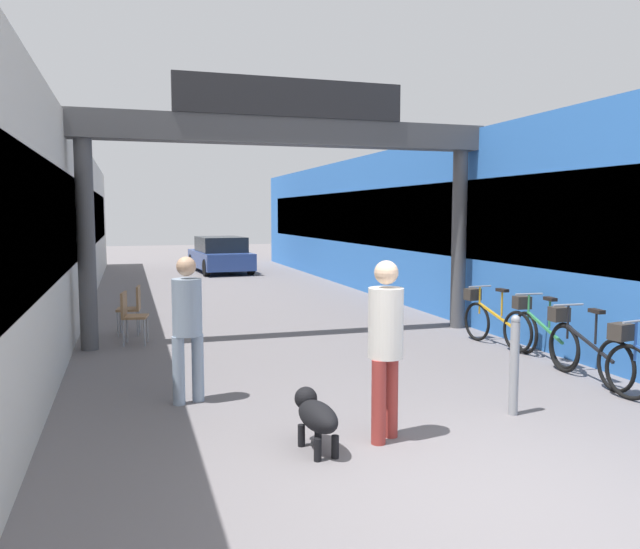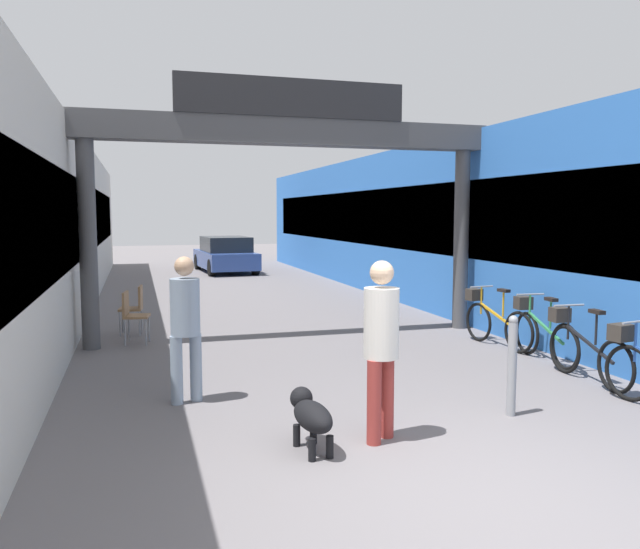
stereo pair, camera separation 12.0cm
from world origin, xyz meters
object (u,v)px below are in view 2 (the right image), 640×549
(pedestrian_companion, at_px, (185,319))
(bollard_post_metal, at_px, (512,365))
(pedestrian_with_dog, at_px, (381,338))
(bicycle_green_third, at_px, (541,331))
(bicycle_black_second, at_px, (584,348))
(cafe_chair_wood_nearer, at_px, (132,312))
(parked_car_blue, at_px, (225,255))
(cafe_chair_wood_farther, at_px, (135,305))
(dog_on_leash, at_px, (310,415))
(bicycle_orange_farthest, at_px, (494,320))

(pedestrian_companion, bearing_deg, bollard_post_metal, -23.88)
(pedestrian_with_dog, relative_size, bicycle_green_third, 1.04)
(bicycle_black_second, bearing_deg, cafe_chair_wood_nearer, 144.37)
(parked_car_blue, bearing_deg, cafe_chair_wood_nearer, -104.74)
(pedestrian_companion, distance_m, cafe_chair_wood_farther, 4.52)
(bicycle_green_third, xyz_separation_m, bollard_post_metal, (-1.91, -2.13, 0.13))
(dog_on_leash, distance_m, parked_car_blue, 18.03)
(bicycle_black_second, distance_m, parked_car_blue, 16.81)
(bicycle_black_second, bearing_deg, pedestrian_with_dog, -159.26)
(pedestrian_with_dog, distance_m, bicycle_orange_farthest, 4.97)
(bicycle_green_third, bearing_deg, pedestrian_companion, -173.10)
(pedestrian_with_dog, xyz_separation_m, bicycle_green_third, (3.57, 2.43, -0.58))
(dog_on_leash, relative_size, parked_car_blue, 0.18)
(bicycle_black_second, distance_m, bollard_post_metal, 2.00)
(dog_on_leash, height_order, bicycle_green_third, bicycle_green_third)
(dog_on_leash, height_order, cafe_chair_wood_farther, cafe_chair_wood_farther)
(bicycle_black_second, relative_size, cafe_chair_wood_farther, 1.90)
(cafe_chair_wood_nearer, height_order, parked_car_blue, parked_car_blue)
(bicycle_black_second, bearing_deg, dog_on_leash, -162.11)
(bicycle_black_second, relative_size, bicycle_orange_farthest, 1.00)
(pedestrian_with_dog, relative_size, parked_car_blue, 0.43)
(bollard_post_metal, bearing_deg, dog_on_leash, -171.83)
(pedestrian_with_dog, bearing_deg, cafe_chair_wood_farther, 110.11)
(pedestrian_with_dog, bearing_deg, bicycle_orange_farthest, 45.73)
(bicycle_black_second, relative_size, bollard_post_metal, 1.53)
(pedestrian_with_dog, height_order, bicycle_orange_farthest, pedestrian_with_dog)
(bicycle_black_second, distance_m, cafe_chair_wood_nearer, 7.05)
(pedestrian_with_dog, height_order, bicycle_black_second, pedestrian_with_dog)
(bollard_post_metal, xyz_separation_m, cafe_chair_wood_farther, (-3.94, 5.95, -0.02))
(bicycle_green_third, bearing_deg, pedestrian_with_dog, -145.78)
(pedestrian_companion, height_order, parked_car_blue, pedestrian_companion)
(bollard_post_metal, bearing_deg, bicycle_green_third, 48.04)
(pedestrian_companion, height_order, bicycle_black_second, pedestrian_companion)
(dog_on_leash, height_order, bicycle_black_second, bicycle_black_second)
(dog_on_leash, relative_size, bicycle_black_second, 0.45)
(pedestrian_with_dog, distance_m, bollard_post_metal, 1.74)
(pedestrian_with_dog, relative_size, pedestrian_companion, 1.03)
(bicycle_orange_farthest, distance_m, cafe_chair_wood_nearer, 6.08)
(bicycle_black_second, height_order, cafe_chair_wood_farther, bicycle_black_second)
(cafe_chair_wood_farther, bearing_deg, cafe_chair_wood_nearer, -93.37)
(dog_on_leash, bearing_deg, bicycle_orange_farthest, 40.67)
(bicycle_orange_farthest, bearing_deg, bicycle_green_third, -83.84)
(bicycle_green_third, relative_size, cafe_chair_wood_farther, 1.90)
(pedestrian_companion, relative_size, bicycle_orange_farthest, 1.02)
(bicycle_orange_farthest, xyz_separation_m, parked_car_blue, (-2.49, 14.37, 0.21))
(bicycle_green_third, distance_m, cafe_chair_wood_nearer, 6.61)
(bicycle_black_second, height_order, cafe_chair_wood_nearer, bicycle_black_second)
(cafe_chair_wood_farther, distance_m, parked_car_blue, 12.10)
(bicycle_black_second, bearing_deg, bicycle_orange_farthest, 88.55)
(bicycle_orange_farthest, distance_m, cafe_chair_wood_farther, 6.35)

